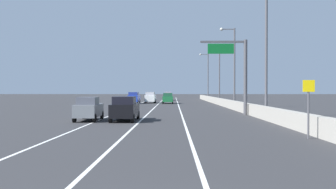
{
  "coord_description": "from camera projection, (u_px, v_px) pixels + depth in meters",
  "views": [
    {
      "loc": [
        0.66,
        -6.1,
        2.49
      ],
      "look_at": [
        0.05,
        37.17,
        1.98
      ],
      "focal_mm": 40.35,
      "sensor_mm": 36.0,
      "label": 1
    }
  ],
  "objects": [
    {
      "name": "lamp_post_right_second",
      "position": [
        264.0,
        47.0,
        33.67
      ],
      "size": [
        2.14,
        0.44,
        11.11
      ],
      "color": "#4C4C51",
      "rests_on": "ground_plane"
    },
    {
      "name": "lamp_post_right_fifth",
      "position": [
        207.0,
        74.0,
        89.04
      ],
      "size": [
        2.14,
        0.44,
        11.11
      ],
      "color": "#4C4C51",
      "rests_on": "ground_plane"
    },
    {
      "name": "car_green_1",
      "position": [
        168.0,
        98.0,
        69.13
      ],
      "size": [
        1.95,
        4.2,
        1.95
      ],
      "color": "#196033",
      "rests_on": "ground_plane"
    },
    {
      "name": "lane_stripe_right",
      "position": [
        178.0,
        105.0,
        61.11
      ],
      "size": [
        0.16,
        130.0,
        0.0
      ],
      "primitive_type": "cube",
      "color": "silver",
      "rests_on": "ground_plane"
    },
    {
      "name": "car_silver_3",
      "position": [
        168.0,
        96.0,
        91.18
      ],
      "size": [
        1.93,
        4.6,
        2.06
      ],
      "color": "#B7B7BC",
      "rests_on": "ground_plane"
    },
    {
      "name": "overhead_sign_gantry",
      "position": [
        238.0,
        68.0,
        37.53
      ],
      "size": [
        4.68,
        0.36,
        7.5
      ],
      "color": "#47474C",
      "rests_on": "ground_plane"
    },
    {
      "name": "speed_advisory_sign",
      "position": [
        309.0,
        104.0,
        19.2
      ],
      "size": [
        0.6,
        0.11,
        3.0
      ],
      "color": "#4C4C51",
      "rests_on": "ground_plane"
    },
    {
      "name": "lamp_post_right_fourth",
      "position": [
        218.0,
        70.0,
        70.58
      ],
      "size": [
        2.14,
        0.44,
        11.11
      ],
      "color": "#4C4C51",
      "rests_on": "ground_plane"
    },
    {
      "name": "lamp_post_right_third",
      "position": [
        233.0,
        62.0,
        52.12
      ],
      "size": [
        2.14,
        0.44,
        11.11
      ],
      "color": "#4C4C51",
      "rests_on": "ground_plane"
    },
    {
      "name": "jersey_barrier_right",
      "position": [
        237.0,
        106.0,
        46.0
      ],
      "size": [
        0.6,
        120.0,
        1.1
      ],
      "primitive_type": "cube",
      "color": "#9E998E",
      "rests_on": "ground_plane"
    },
    {
      "name": "car_gray_4",
      "position": [
        89.0,
        109.0,
        30.62
      ],
      "size": [
        1.88,
        4.49,
        1.93
      ],
      "color": "slate",
      "rests_on": "ground_plane"
    },
    {
      "name": "lane_stripe_left",
      "position": [
        135.0,
        105.0,
        61.2
      ],
      "size": [
        0.16,
        130.0,
        0.0
      ],
      "primitive_type": "cube",
      "color": "silver",
      "rests_on": "ground_plane"
    },
    {
      "name": "lane_stripe_center",
      "position": [
        157.0,
        105.0,
        61.15
      ],
      "size": [
        0.16,
        130.0,
        0.0
      ],
      "primitive_type": "cube",
      "color": "silver",
      "rests_on": "ground_plane"
    },
    {
      "name": "ground_plane",
      "position": [
        170.0,
        103.0,
        70.12
      ],
      "size": [
        320.0,
        320.0,
        0.0
      ],
      "primitive_type": "plane",
      "color": "#2D2D30"
    },
    {
      "name": "car_blue_0",
      "position": [
        134.0,
        98.0,
        69.42
      ],
      "size": [
        1.99,
        4.72,
        2.1
      ],
      "color": "#1E389E",
      "rests_on": "ground_plane"
    },
    {
      "name": "car_white_5",
      "position": [
        150.0,
        98.0,
        72.06
      ],
      "size": [
        2.0,
        4.71,
        2.1
      ],
      "color": "white",
      "rests_on": "ground_plane"
    },
    {
      "name": "car_black_2",
      "position": [
        125.0,
        109.0,
        30.42
      ],
      "size": [
        1.96,
        4.8,
        1.98
      ],
      "color": "black",
      "rests_on": "ground_plane"
    }
  ]
}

